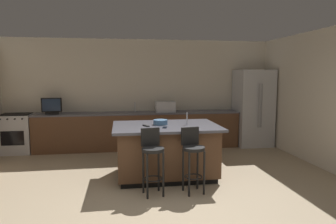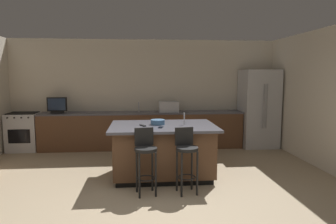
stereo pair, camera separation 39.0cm
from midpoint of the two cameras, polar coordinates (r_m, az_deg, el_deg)
The scene contains 16 objects.
ground_plane at distance 4.11m, azimuth -3.69°, elevation -19.13°, with size 16.59×16.59×0.00m, color tan.
wall_back at distance 7.85m, azimuth -6.51°, elevation 3.52°, with size 7.16×0.12×2.69m, color beige.
wall_right at distance 6.86m, azimuth 23.87°, elevation 2.50°, with size 0.12×4.55×2.69m, color beige.
counter_back at distance 7.57m, azimuth -6.93°, elevation -3.44°, with size 4.95×0.62×0.90m.
kitchen_island at distance 5.47m, azimuth -2.46°, elevation -7.17°, with size 1.85×1.30×0.93m.
refrigerator at distance 8.05m, azimuth 14.27°, elevation 0.75°, with size 0.87×0.81×1.94m.
range_oven at distance 8.00m, azimuth -27.73°, elevation -3.58°, with size 0.70×0.63×0.92m.
microwave at distance 7.54m, azimuth -2.04°, elevation 1.02°, with size 0.48×0.36×0.26m, color #B7BABF.
tv_monitor at distance 7.64m, azimuth -22.33°, elevation 0.92°, with size 0.46×0.16×0.38m.
sink_faucet_back at distance 7.59m, azimuth -7.66°, elevation 0.91°, with size 0.02×0.02×0.24m, color #B2B2B7.
sink_faucet_island at distance 5.41m, azimuth 1.51°, elevation -1.22°, with size 0.02×0.02×0.22m, color #B2B2B7.
bar_stool_left at distance 4.64m, azimuth -5.37°, elevation -8.07°, with size 0.34×0.36×1.00m.
bar_stool_right at distance 4.71m, azimuth 2.27°, elevation -7.84°, with size 0.34×0.36×1.00m.
fruit_bowl at distance 5.43m, azimuth -3.49°, elevation -1.91°, with size 0.25×0.25×0.09m, color #3F668C.
cell_phone at distance 5.11m, azimuth -2.80°, elevation -2.91°, with size 0.07×0.15×0.01m, color black.
tv_remote at distance 5.28m, azimuth -6.25°, elevation -2.56°, with size 0.04×0.17×0.02m, color black.
Camera 1 is at (-0.51, -3.65, 1.80)m, focal length 32.57 mm.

